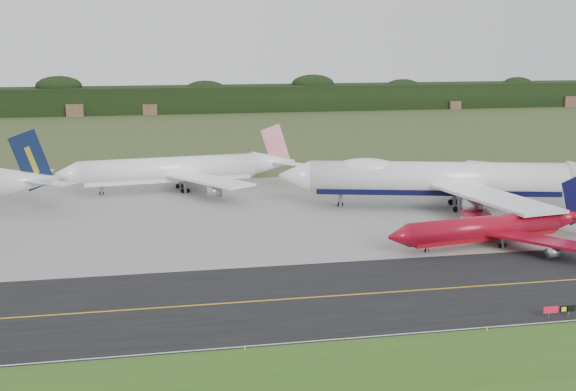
# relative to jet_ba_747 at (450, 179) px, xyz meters

# --- Properties ---
(ground) EXTENTS (600.00, 600.00, 0.00)m
(ground) POSITION_rel_jet_ba_747_xyz_m (-26.24, -46.11, -6.20)
(ground) COLOR #3A4721
(ground) RESTS_ON ground
(grass_verge) EXTENTS (400.00, 30.00, 0.01)m
(grass_verge) POSITION_rel_jet_ba_747_xyz_m (-26.24, -81.11, -6.19)
(grass_verge) COLOR #2A5B1A
(grass_verge) RESTS_ON ground
(taxiway) EXTENTS (400.00, 32.00, 0.02)m
(taxiway) POSITION_rel_jet_ba_747_xyz_m (-26.24, -50.11, -6.19)
(taxiway) COLOR black
(taxiway) RESTS_ON ground
(apron) EXTENTS (400.00, 78.00, 0.01)m
(apron) POSITION_rel_jet_ba_747_xyz_m (-26.24, 4.89, -6.19)
(apron) COLOR gray
(apron) RESTS_ON ground
(taxiway_centreline) EXTENTS (400.00, 0.40, 0.00)m
(taxiway_centreline) POSITION_rel_jet_ba_747_xyz_m (-26.24, -50.11, -6.17)
(taxiway_centreline) COLOR gold
(taxiway_centreline) RESTS_ON taxiway
(taxiway_edge_line) EXTENTS (400.00, 0.25, 0.00)m
(taxiway_edge_line) POSITION_rel_jet_ba_747_xyz_m (-26.24, -65.61, -6.17)
(taxiway_edge_line) COLOR silver
(taxiway_edge_line) RESTS_ON taxiway
(horizon_treeline) EXTENTS (700.00, 25.00, 12.00)m
(horizon_treeline) POSITION_rel_jet_ba_747_xyz_m (-26.24, 227.65, -0.73)
(horizon_treeline) COLOR black
(horizon_treeline) RESTS_ON ground
(jet_ba_747) EXTENTS (71.31, 57.83, 18.21)m
(jet_ba_747) POSITION_rel_jet_ba_747_xyz_m (0.00, 0.00, 0.00)
(jet_ba_747) COLOR white
(jet_ba_747) RESTS_ON ground
(jet_red_737) EXTENTS (40.40, 32.55, 10.93)m
(jet_red_737) POSITION_rel_jet_ba_747_xyz_m (-4.21, -29.18, -3.18)
(jet_red_737) COLOR maroon
(jet_red_737) RESTS_ON ground
(jet_star_tail) EXTENTS (55.52, 46.17, 14.64)m
(jet_star_tail) POSITION_rel_jet_ba_747_xyz_m (-52.39, 31.04, -1.32)
(jet_star_tail) COLOR white
(jet_star_tail) RESTS_ON ground
(taxiway_sign) EXTENTS (4.41, 0.17, 1.47)m
(taxiway_sign) POSITION_rel_jet_ba_747_xyz_m (-12.51, -64.11, -5.16)
(taxiway_sign) COLOR slate
(taxiway_sign) RESTS_ON ground
(edge_marker_left) EXTENTS (0.16, 0.16, 0.50)m
(edge_marker_left) POSITION_rel_jet_ba_747_xyz_m (-52.99, -66.61, -5.95)
(edge_marker_left) COLOR yellow
(edge_marker_left) RESTS_ON ground
(edge_marker_center) EXTENTS (0.16, 0.16, 0.50)m
(edge_marker_center) POSITION_rel_jet_ba_747_xyz_m (-23.53, -66.61, -5.95)
(edge_marker_center) COLOR yellow
(edge_marker_center) RESTS_ON ground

